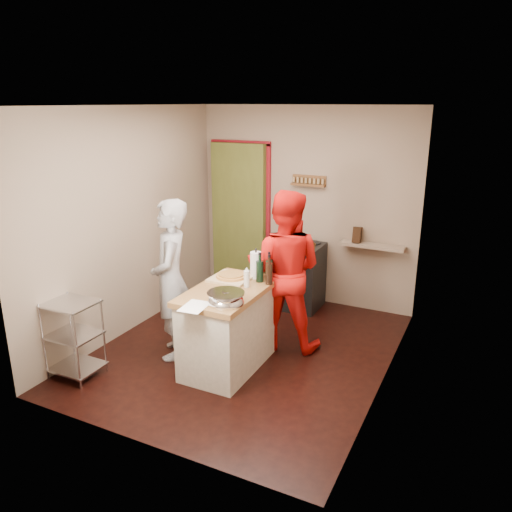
# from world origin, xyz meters

# --- Properties ---
(floor) EXTENTS (3.50, 3.50, 0.00)m
(floor) POSITION_xyz_m (0.00, 0.00, 0.00)
(floor) COLOR black
(floor) RESTS_ON ground
(back_wall) EXTENTS (3.00, 0.44, 2.60)m
(back_wall) POSITION_xyz_m (-0.64, 1.78, 1.13)
(back_wall) COLOR gray
(back_wall) RESTS_ON ground
(left_wall) EXTENTS (0.04, 3.50, 2.60)m
(left_wall) POSITION_xyz_m (-1.50, 0.00, 1.30)
(left_wall) COLOR gray
(left_wall) RESTS_ON ground
(right_wall) EXTENTS (0.04, 3.50, 2.60)m
(right_wall) POSITION_xyz_m (1.50, 0.00, 1.30)
(right_wall) COLOR gray
(right_wall) RESTS_ON ground
(ceiling) EXTENTS (3.00, 3.50, 0.02)m
(ceiling) POSITION_xyz_m (0.00, 0.00, 2.61)
(ceiling) COLOR white
(ceiling) RESTS_ON back_wall
(stove) EXTENTS (0.60, 0.63, 1.00)m
(stove) POSITION_xyz_m (0.05, 1.42, 0.45)
(stove) COLOR black
(stove) RESTS_ON ground
(wire_shelving) EXTENTS (0.48, 0.40, 0.80)m
(wire_shelving) POSITION_xyz_m (-1.28, -1.20, 0.44)
(wire_shelving) COLOR silver
(wire_shelving) RESTS_ON ground
(island) EXTENTS (0.68, 1.26, 1.16)m
(island) POSITION_xyz_m (-0.00, -0.35, 0.46)
(island) COLOR beige
(island) RESTS_ON ground
(person_stripe) EXTENTS (0.67, 0.74, 1.71)m
(person_stripe) POSITION_xyz_m (-0.67, -0.39, 0.85)
(person_stripe) COLOR #B2B2B7
(person_stripe) RESTS_ON ground
(person_red) EXTENTS (0.96, 0.80, 1.76)m
(person_red) POSITION_xyz_m (0.31, 0.33, 0.88)
(person_red) COLOR red
(person_red) RESTS_ON ground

